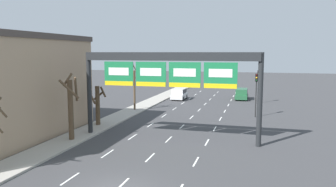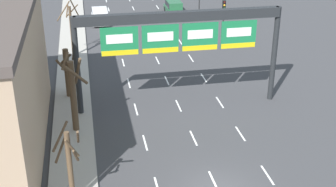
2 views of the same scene
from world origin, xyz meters
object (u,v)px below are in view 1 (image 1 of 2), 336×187
Objects in this scene: sign_gantry at (168,69)px; tree_bare_closest at (134,87)px; suv_white at (179,93)px; tree_bare_third at (98,104)px; traffic_light_mid_block at (256,86)px; traffic_light_near_gantry at (258,80)px; tree_bare_furthest at (71,106)px; suv_green at (242,93)px.

sign_gantry is 2.64× the size of tree_bare_closest.
suv_white is 20.85m from tree_bare_third.
sign_gantry reaches higher than traffic_light_mid_block.
sign_gantry is 3.15× the size of traffic_light_near_gantry.
tree_bare_third is at bearing -149.56° from traffic_light_mid_block.
suv_white is 12.26m from traffic_light_near_gantry.
tree_bare_closest is at bearing 178.67° from traffic_light_mid_block.
traffic_light_mid_block is 20.84m from tree_bare_furthest.
traffic_light_mid_block is (-0.20, -10.65, 0.12)m from traffic_light_near_gantry.
tree_bare_closest is (-15.17, -10.30, -0.36)m from traffic_light_near_gantry.
tree_bare_third is at bearing -119.35° from suv_green.
suv_white is at bearing 135.60° from traffic_light_mid_block.
traffic_light_near_gantry is 0.87× the size of tree_bare_furthest.
suv_green is 9.90m from suv_white.
tree_bare_closest is (-3.20, -11.18, 2.11)m from suv_white.
tree_bare_furthest is (0.51, -5.71, 0.72)m from tree_bare_third.
traffic_light_near_gantry reaches higher than suv_green.
traffic_light_mid_block reaches higher than suv_green.
tree_bare_third is at bearing 95.15° from tree_bare_furthest.
tree_bare_closest reaches higher than tree_bare_third.
traffic_light_mid_block reaches higher than tree_bare_third.
suv_green is at bearing 47.46° from tree_bare_closest.
sign_gantry is 14.30m from traffic_light_mid_block.
tree_bare_furthest is at bearing -135.16° from traffic_light_mid_block.
traffic_light_near_gantry reaches higher than tree_bare_third.
tree_bare_closest is at bearing -132.54° from suv_green.
suv_green is 0.78× the size of tree_bare_closest.
sign_gantry is at bearing -78.74° from suv_white.
tree_bare_furthest reaches higher than traffic_light_mid_block.
tree_bare_furthest is at bearing -120.59° from traffic_light_near_gantry.
traffic_light_near_gantry is at bearing -4.21° from suv_white.
sign_gantry reaches higher than traffic_light_near_gantry.
tree_bare_furthest is at bearing -89.26° from tree_bare_closest.
traffic_light_near_gantry is at bearing 59.41° from tree_bare_furthest.
suv_white reaches higher than suv_green.
tree_bare_third is (-0.32, -9.33, -0.78)m from tree_bare_closest.
suv_white is 0.71× the size of tree_bare_closest.
suv_white is at bearing 175.79° from traffic_light_near_gantry.
sign_gantry is 8.65m from tree_bare_furthest.
traffic_light_mid_block is at bearing -1.33° from tree_bare_closest.
tree_bare_furthest is at bearing -113.43° from suv_green.
tree_bare_furthest reaches higher than traffic_light_near_gantry.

